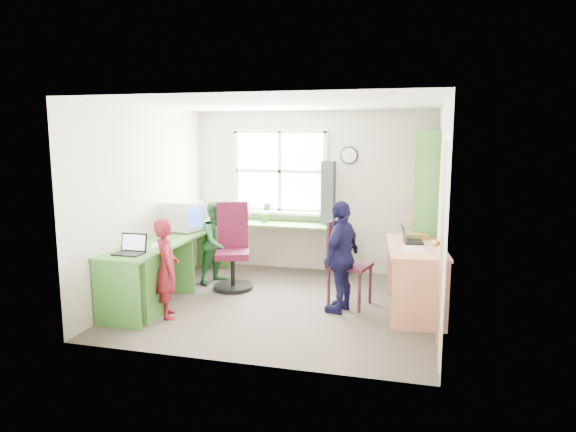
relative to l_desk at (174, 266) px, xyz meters
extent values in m
cube|color=#484038|center=(1.31, 0.28, -0.47)|extent=(3.60, 3.40, 0.02)
cube|color=white|center=(1.31, 0.28, 1.95)|extent=(3.60, 3.40, 0.02)
cube|color=beige|center=(1.31, 1.99, 0.74)|extent=(3.60, 0.02, 2.40)
cube|color=beige|center=(1.31, -1.43, 0.74)|extent=(3.60, 0.02, 2.40)
cube|color=beige|center=(-0.50, 0.28, 0.74)|extent=(0.02, 3.40, 2.40)
cube|color=beige|center=(3.12, 0.28, 0.74)|extent=(0.02, 3.40, 2.40)
cube|color=white|center=(0.81, 1.97, 1.04)|extent=(1.40, 0.01, 1.20)
cube|color=white|center=(0.81, 1.96, 1.04)|extent=(1.48, 0.04, 1.28)
cube|color=#976741|center=(3.09, -0.77, 0.54)|extent=(0.02, 0.82, 2.00)
sphere|color=gold|center=(3.06, -0.44, 0.54)|extent=(0.07, 0.07, 0.07)
cylinder|color=black|center=(1.86, 1.96, 1.29)|extent=(0.26, 0.03, 0.26)
cylinder|color=white|center=(1.86, 1.95, 1.29)|extent=(0.22, 0.01, 0.22)
cube|color=#4E973C|center=(-0.19, 0.38, 0.28)|extent=(0.60, 2.70, 0.03)
cube|color=#4E973C|center=(1.06, 1.70, 0.28)|extent=(1.65, 0.56, 0.03)
cube|color=#4E973C|center=(-0.19, 0.38, -0.10)|extent=(0.56, 0.03, 0.72)
cube|color=#4E973C|center=(-0.19, -0.94, -0.10)|extent=(0.56, 0.03, 0.72)
cube|color=#4E973C|center=(-0.19, 1.70, -0.10)|extent=(0.56, 0.03, 0.72)
cube|color=#4E973C|center=(1.86, 1.70, -0.10)|extent=(0.03, 0.52, 0.72)
cube|color=#4E973C|center=(-0.19, -0.57, -0.10)|extent=(0.54, 0.45, 0.72)
cube|color=#E99A74|center=(2.86, 0.43, 0.31)|extent=(0.75, 1.41, 0.03)
cube|color=#E99A74|center=(2.93, -0.23, -0.08)|extent=(0.58, 0.09, 0.75)
cube|color=#E99A74|center=(2.80, 1.08, -0.08)|extent=(0.58, 0.09, 0.75)
cube|color=#4E973C|center=(2.96, 0.96, 0.59)|extent=(0.30, 0.02, 2.10)
cube|color=#4E973C|center=(2.96, 1.96, 0.59)|extent=(0.30, 0.02, 2.10)
cube|color=#4E973C|center=(2.96, 1.46, 1.63)|extent=(0.30, 1.00, 0.02)
cube|color=#4E973C|center=(2.96, 1.46, -0.40)|extent=(0.30, 1.00, 0.02)
cube|color=#4E973C|center=(2.96, 1.46, -0.04)|extent=(0.30, 1.00, 0.02)
cube|color=#4E973C|center=(2.96, 1.46, 0.34)|extent=(0.30, 1.00, 0.02)
cube|color=#4E973C|center=(2.96, 1.46, 0.72)|extent=(0.30, 1.00, 0.02)
cube|color=#4E973C|center=(2.96, 1.46, 1.10)|extent=(0.30, 1.00, 0.02)
cube|color=#4E973C|center=(2.96, 1.46, 1.48)|extent=(0.30, 1.00, 0.02)
cube|color=red|center=(2.96, 1.16, -0.25)|extent=(0.25, 0.28, 0.27)
cube|color=#1B46A3|center=(2.96, 1.48, -0.24)|extent=(0.25, 0.30, 0.29)
cube|color=#20883F|center=(2.96, 1.78, -0.23)|extent=(0.25, 0.26, 0.30)
cube|color=yellow|center=(2.96, 1.16, 0.13)|extent=(0.25, 0.28, 0.30)
cube|color=#813688|center=(2.96, 1.48, 0.14)|extent=(0.25, 0.30, 0.32)
cube|color=orange|center=(2.96, 1.78, 0.12)|extent=(0.25, 0.26, 0.29)
cube|color=#282828|center=(2.96, 1.16, 0.52)|extent=(0.25, 0.28, 0.32)
cube|color=silver|center=(2.96, 1.48, 0.50)|extent=(0.25, 0.30, 0.29)
cube|color=red|center=(2.96, 1.78, 0.51)|extent=(0.25, 0.26, 0.30)
cube|color=#1B46A3|center=(2.96, 1.16, 0.88)|extent=(0.25, 0.28, 0.29)
cube|color=#20883F|center=(2.96, 1.48, 0.89)|extent=(0.25, 0.30, 0.30)
cube|color=yellow|center=(2.96, 1.78, 0.90)|extent=(0.25, 0.26, 0.32)
cube|color=#813688|center=(2.96, 1.16, 1.27)|extent=(0.25, 0.28, 0.30)
cube|color=orange|center=(2.96, 1.48, 1.28)|extent=(0.25, 0.30, 0.32)
cube|color=#282828|center=(2.96, 1.78, 1.26)|extent=(0.25, 0.26, 0.29)
cylinder|color=black|center=(0.50, 0.70, -0.43)|extent=(0.67, 0.67, 0.05)
cylinder|color=black|center=(0.50, 0.70, -0.21)|extent=(0.07, 0.07, 0.40)
cube|color=#500F25|center=(0.50, 0.70, 0.02)|extent=(0.55, 0.55, 0.09)
cube|color=#500F25|center=(0.44, 0.90, 0.38)|extent=(0.42, 0.20, 0.63)
cylinder|color=#481826|center=(1.87, 0.29, -0.21)|extent=(0.05, 0.05, 0.48)
cylinder|color=#481826|center=(2.25, 0.20, -0.21)|extent=(0.05, 0.05, 0.48)
cylinder|color=#481826|center=(1.96, 0.66, -0.21)|extent=(0.05, 0.05, 0.48)
cylinder|color=#481826|center=(2.34, 0.57, -0.21)|extent=(0.05, 0.05, 0.48)
cube|color=#481826|center=(2.10, 0.43, 0.04)|extent=(0.54, 0.54, 0.04)
cube|color=#481826|center=(1.91, 0.48, 0.32)|extent=(0.13, 0.43, 0.54)
cube|color=silver|center=(-0.21, 0.73, 0.30)|extent=(0.35, 0.31, 0.02)
cube|color=silver|center=(-0.21, 0.73, 0.50)|extent=(0.49, 0.46, 0.39)
cube|color=#3F72F2|center=(-0.01, 0.67, 0.50)|extent=(0.09, 0.31, 0.28)
cube|color=black|center=(-0.19, -0.67, 0.30)|extent=(0.31, 0.23, 0.02)
cube|color=black|center=(-0.19, -0.55, 0.41)|extent=(0.31, 0.06, 0.21)
cube|color=white|center=(-0.19, -0.56, 0.41)|extent=(0.27, 0.04, 0.17)
cube|color=black|center=(2.83, 0.60, 0.34)|extent=(0.26, 0.33, 0.02)
cube|color=black|center=(2.72, 0.58, 0.43)|extent=(0.09, 0.30, 0.20)
cube|color=#3F72F2|center=(2.72, 0.58, 0.43)|extent=(0.07, 0.27, 0.16)
cube|color=black|center=(-0.20, 0.63, 0.39)|extent=(0.11, 0.11, 0.19)
cube|color=black|center=(-0.14, 1.08, 0.38)|extent=(0.10, 0.10, 0.17)
cube|color=black|center=(1.59, 1.79, 0.76)|extent=(0.20, 0.18, 0.92)
cube|color=red|center=(2.84, 0.90, 0.36)|extent=(0.35, 0.35, 0.06)
cube|color=silver|center=(-0.09, -0.16, 0.30)|extent=(0.29, 0.33, 0.00)
cube|color=silver|center=(2.84, 0.22, 0.33)|extent=(0.31, 0.37, 0.00)
imported|color=#2B6D2F|center=(0.66, 1.71, 0.44)|extent=(0.19, 0.16, 0.29)
imported|color=maroon|center=(0.16, -0.47, 0.11)|extent=(0.44, 0.49, 1.13)
imported|color=#2C6E34|center=(0.18, 0.96, 0.11)|extent=(0.62, 0.68, 1.14)
imported|color=#14143E|center=(2.03, 0.20, 0.20)|extent=(0.53, 0.83, 1.31)
camera|label=1|loc=(2.89, -5.54, 1.59)|focal=32.00mm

